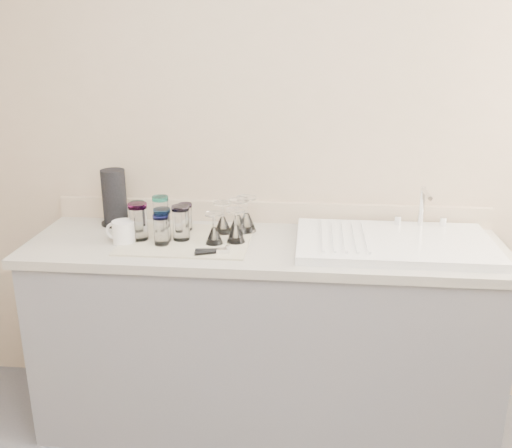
# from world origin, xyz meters

# --- Properties ---
(room_envelope) EXTENTS (3.54, 3.50, 2.52)m
(room_envelope) POSITION_xyz_m (0.00, 0.00, 1.56)
(room_envelope) COLOR #57575D
(room_envelope) RESTS_ON ground
(counter_unit) EXTENTS (2.06, 0.62, 0.90)m
(counter_unit) POSITION_xyz_m (0.00, 1.20, 0.45)
(counter_unit) COLOR slate
(counter_unit) RESTS_ON ground
(sink_unit) EXTENTS (0.82, 0.50, 0.22)m
(sink_unit) POSITION_xyz_m (0.55, 1.20, 0.92)
(sink_unit) COLOR white
(sink_unit) RESTS_ON counter_unit
(dish_towel) EXTENTS (0.55, 0.42, 0.01)m
(dish_towel) POSITION_xyz_m (-0.34, 1.19, 0.90)
(dish_towel) COLOR beige
(dish_towel) RESTS_ON counter_unit
(tumbler_teal) EXTENTS (0.07, 0.07, 0.13)m
(tumbler_teal) POSITION_xyz_m (-0.59, 1.30, 0.97)
(tumbler_teal) COLOR white
(tumbler_teal) RESTS_ON dish_towel
(tumbler_cyan) EXTENTS (0.08, 0.08, 0.15)m
(tumbler_cyan) POSITION_xyz_m (-0.49, 1.33, 0.98)
(tumbler_cyan) COLOR white
(tumbler_cyan) RESTS_ON dish_towel
(tumbler_purple) EXTENTS (0.06, 0.06, 0.12)m
(tumbler_purple) POSITION_xyz_m (-0.37, 1.32, 0.97)
(tumbler_purple) COLOR white
(tumbler_purple) RESTS_ON dish_towel
(tumbler_magenta) EXTENTS (0.08, 0.08, 0.16)m
(tumbler_magenta) POSITION_xyz_m (-0.55, 1.17, 0.99)
(tumbler_magenta) COLOR white
(tumbler_magenta) RESTS_ON dish_towel
(tumbler_blue) EXTENTS (0.07, 0.07, 0.15)m
(tumbler_blue) POSITION_xyz_m (-0.44, 1.16, 0.98)
(tumbler_blue) COLOR white
(tumbler_blue) RESTS_ON dish_towel
(tumbler_lavender) EXTENTS (0.08, 0.08, 0.15)m
(tumbler_lavender) POSITION_xyz_m (-0.36, 1.18, 0.98)
(tumbler_lavender) COLOR white
(tumbler_lavender) RESTS_ON dish_towel
(tumbler_extra) EXTENTS (0.07, 0.07, 0.13)m
(tumbler_extra) POSITION_xyz_m (-0.43, 1.11, 0.97)
(tumbler_extra) COLOR white
(tumbler_extra) RESTS_ON dish_towel
(goblet_back_left) EXTENTS (0.08, 0.08, 0.14)m
(goblet_back_left) POSITION_xyz_m (-0.20, 1.29, 0.96)
(goblet_back_left) COLOR white
(goblet_back_left) RESTS_ON dish_towel
(goblet_back_right) EXTENTS (0.09, 0.09, 0.15)m
(goblet_back_right) POSITION_xyz_m (-0.13, 1.30, 0.96)
(goblet_back_right) COLOR white
(goblet_back_right) RESTS_ON dish_towel
(goblet_front_left) EXTENTS (0.08, 0.08, 0.14)m
(goblet_front_left) POSITION_xyz_m (-0.21, 1.15, 0.95)
(goblet_front_left) COLOR white
(goblet_front_left) RESTS_ON dish_towel
(goblet_front_right) EXTENTS (0.08, 0.08, 0.15)m
(goblet_front_right) POSITION_xyz_m (-0.12, 1.18, 0.96)
(goblet_front_right) COLOR white
(goblet_front_right) RESTS_ON dish_towel
(goblet_extra) EXTENTS (0.09, 0.09, 0.16)m
(goblet_extra) POSITION_xyz_m (-0.09, 1.32, 0.96)
(goblet_extra) COLOR white
(goblet_extra) RESTS_ON dish_towel
(can_opener) EXTENTS (0.14, 0.07, 0.02)m
(can_opener) POSITION_xyz_m (-0.20, 1.03, 0.92)
(can_opener) COLOR silver
(can_opener) RESTS_ON dish_towel
(white_mug) EXTENTS (0.14, 0.12, 0.10)m
(white_mug) POSITION_xyz_m (-0.61, 1.13, 0.95)
(white_mug) COLOR white
(white_mug) RESTS_ON counter_unit
(paper_towel_roll) EXTENTS (0.14, 0.14, 0.26)m
(paper_towel_roll) POSITION_xyz_m (-0.72, 1.39, 1.03)
(paper_towel_roll) COLOR black
(paper_towel_roll) RESTS_ON counter_unit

